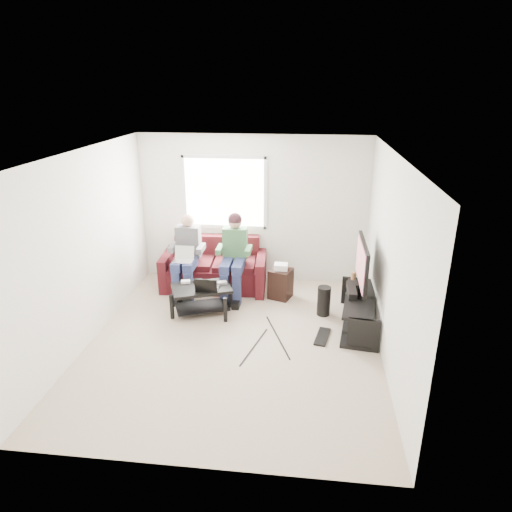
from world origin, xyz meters
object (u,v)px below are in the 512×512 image
object	(u,v)px
sofa	(215,269)
subwoofer	(324,301)
tv_stand	(359,313)
tv	(362,265)
coffee_table	(202,294)
end_table	(281,282)

from	to	relation	value
sofa	subwoofer	size ratio (longest dim) A/B	3.98
tv_stand	tv	world-z (taller)	tv
tv_stand	sofa	bearing A→B (deg)	154.40
sofa	tv	world-z (taller)	tv
sofa	subwoofer	distance (m)	2.08
sofa	coffee_table	xyz separation A→B (m)	(0.00, -1.02, 0.01)
coffee_table	end_table	size ratio (longest dim) A/B	1.70
tv_stand	subwoofer	size ratio (longest dim) A/B	3.17
coffee_table	tv_stand	xyz separation A→B (m)	(2.40, -0.13, -0.12)
sofa	end_table	world-z (taller)	sofa
tv	end_table	distance (m)	1.56
tv	sofa	bearing A→B (deg)	156.35
subwoofer	end_table	xyz separation A→B (m)	(-0.70, 0.53, 0.04)
tv_stand	subwoofer	xyz separation A→B (m)	(-0.51, 0.29, 0.02)
coffee_table	tv_stand	world-z (taller)	tv_stand
subwoofer	tv_stand	bearing A→B (deg)	-29.29
sofa	tv	xyz separation A→B (m)	(2.40, -1.05, 0.62)
tv	coffee_table	bearing A→B (deg)	179.35
sofa	tv_stand	bearing A→B (deg)	-25.60
tv	subwoofer	size ratio (longest dim) A/B	2.36
coffee_table	subwoofer	size ratio (longest dim) A/B	2.21
coffee_table	tv_stand	size ratio (longest dim) A/B	0.70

